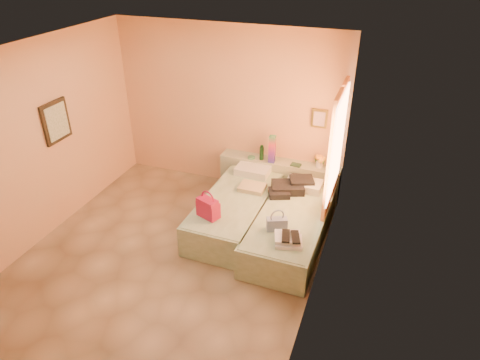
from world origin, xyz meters
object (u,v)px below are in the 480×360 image
(bed_left, at_px, (236,211))
(water_bottle, at_px, (262,153))
(green_book, at_px, (296,165))
(blue_handbag, at_px, (277,224))
(magenta_handbag, at_px, (208,207))
(bed_right, at_px, (290,229))
(flower_vase, at_px, (320,160))
(towel_stack, at_px, (289,240))
(headboard_ledge, at_px, (279,178))

(bed_left, height_order, water_bottle, water_bottle)
(green_book, bearing_deg, bed_left, -115.71)
(blue_handbag, bearing_deg, water_bottle, 90.69)
(water_bottle, bearing_deg, bed_left, -93.59)
(bed_left, distance_m, green_book, 1.31)
(green_book, bearing_deg, magenta_handbag, -110.89)
(bed_right, distance_m, green_book, 1.30)
(water_bottle, height_order, blue_handbag, water_bottle)
(flower_vase, xyz_separation_m, blue_handbag, (-0.24, -1.69, -0.19))
(bed_left, height_order, green_book, green_book)
(green_book, distance_m, blue_handbag, 1.62)
(bed_right, relative_size, magenta_handbag, 6.35)
(bed_right, bearing_deg, towel_stack, -77.92)
(headboard_ledge, height_order, bed_right, headboard_ledge)
(magenta_handbag, distance_m, towel_stack, 1.24)
(bed_left, xyz_separation_m, bed_right, (0.90, -0.16, 0.00))
(water_bottle, xyz_separation_m, magenta_handbag, (-0.26, -1.65, -0.13))
(bed_left, bearing_deg, water_bottle, 87.30)
(green_book, distance_m, flower_vase, 0.40)
(bed_right, distance_m, flower_vase, 1.41)
(bed_right, xyz_separation_m, magenta_handbag, (-1.09, -0.43, 0.40))
(headboard_ledge, distance_m, water_bottle, 0.55)
(water_bottle, relative_size, green_book, 1.57)
(towel_stack, bearing_deg, magenta_handbag, 170.47)
(bed_left, height_order, magenta_handbag, magenta_handbag)
(bed_right, bearing_deg, water_bottle, 125.02)
(flower_vase, bearing_deg, bed_left, -132.56)
(green_book, xyz_separation_m, magenta_handbag, (-0.86, -1.64, -0.02))
(headboard_ledge, xyz_separation_m, flower_vase, (0.66, 0.01, 0.46))
(bed_left, distance_m, magenta_handbag, 0.74)
(bed_left, relative_size, magenta_handbag, 6.35)
(green_book, distance_m, magenta_handbag, 1.85)
(bed_right, distance_m, water_bottle, 1.58)
(bed_right, height_order, magenta_handbag, magenta_handbag)
(bed_right, relative_size, blue_handbag, 7.23)
(bed_left, relative_size, towel_stack, 5.71)
(bed_right, height_order, blue_handbag, blue_handbag)
(bed_left, relative_size, water_bottle, 7.84)
(water_bottle, bearing_deg, towel_stack, -62.74)
(water_bottle, distance_m, magenta_handbag, 1.68)
(green_book, height_order, towel_stack, green_book)
(green_book, relative_size, blue_handbag, 0.59)
(flower_vase, distance_m, towel_stack, 1.94)
(green_book, xyz_separation_m, towel_stack, (0.36, -1.84, -0.11))
(magenta_handbag, bearing_deg, bed_left, 92.63)
(headboard_ledge, height_order, blue_handbag, blue_handbag)
(flower_vase, bearing_deg, magenta_handbag, -125.52)
(bed_right, height_order, water_bottle, water_bottle)
(water_bottle, xyz_separation_m, blue_handbag, (0.73, -1.63, -0.19))
(water_bottle, bearing_deg, magenta_handbag, -98.82)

